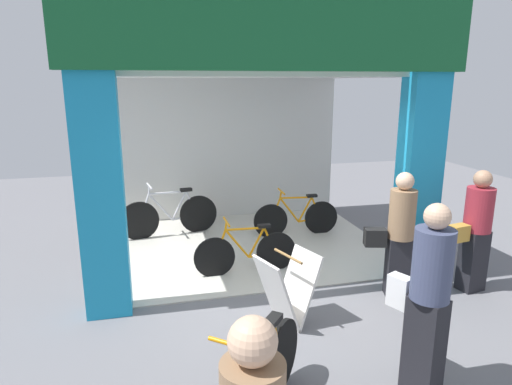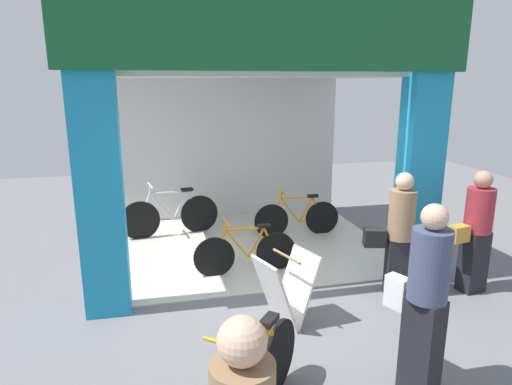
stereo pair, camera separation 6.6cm
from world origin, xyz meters
name	(u,v)px [view 1 (the left image)]	position (x,y,z in m)	size (l,w,h in m)	color
ground_plane	(272,293)	(0.00, 0.00, 0.00)	(17.20, 17.20, 0.00)	slate
shop_facade	(244,133)	(0.00, 1.64, 1.92)	(4.80, 3.88, 3.68)	beige
bicycle_inside_0	(170,215)	(-1.16, 2.60, 0.39)	(1.74, 0.48, 0.97)	black
bicycle_inside_1	(296,217)	(1.04, 2.06, 0.34)	(1.55, 0.43, 0.85)	black
bicycle_inside_2	(246,252)	(-0.20, 0.68, 0.33)	(1.50, 0.41, 0.82)	black
sandwich_board_sign	(287,290)	(-0.05, -0.78, 0.42)	(0.76, 0.67, 0.85)	silver
pedestrian_1	(428,297)	(0.77, -2.14, 0.90)	(0.44, 0.61, 1.75)	black
pedestrian_2	(476,230)	(2.59, -0.54, 0.84)	(0.65, 0.40, 1.63)	black
pedestrian_3	(399,234)	(1.53, -0.44, 0.84)	(0.66, 0.40, 1.64)	black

